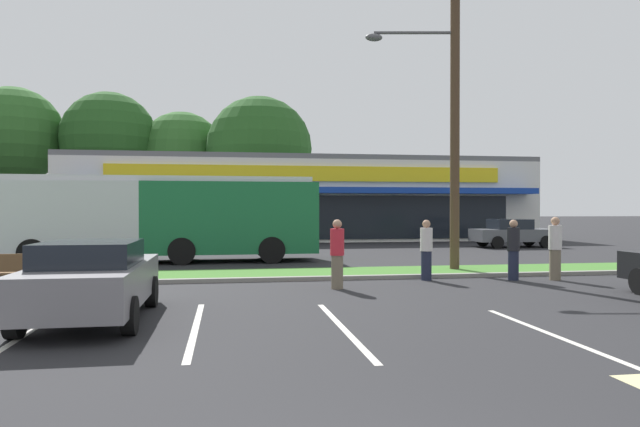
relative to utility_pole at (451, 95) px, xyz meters
The scene contains 21 objects.
grass_median 8.16m from the utility_pole, behind, with size 56.00×2.20×0.12m, color #427A2D.
curb_lip 8.26m from the utility_pole, 167.53° to the right, with size 56.00×0.24×0.12m, color gray.
parking_stripe_0 14.44m from the utility_pole, 141.32° to the right, with size 0.12×4.80×0.01m, color silver.
parking_stripe_1 12.02m from the utility_pole, 136.09° to the right, with size 0.12×4.80×0.01m, color silver.
parking_stripe_2 10.92m from the utility_pole, 123.27° to the right, with size 0.12×4.80×0.01m, color silver.
parking_stripe_3 10.82m from the utility_pole, 101.43° to the right, with size 0.12×4.80×0.01m, color silver.
storefront_building 22.63m from the utility_pole, 95.56° to the left, with size 29.21×14.15×5.29m.
tree_left 39.15m from the utility_pole, 127.24° to the left, with size 7.59×7.59×11.59m.
tree_mid_left 35.12m from the utility_pole, 117.97° to the left, with size 7.63×7.63×11.38m.
tree_mid 33.47m from the utility_pole, 108.81° to the left, with size 7.16×7.16×10.06m.
tree_mid_right 28.74m from the utility_pole, 99.05° to the left, with size 8.38×8.38×10.89m.
utility_pole is the anchor object (origin of this frame).
city_bus 11.55m from the utility_pole, 152.44° to the left, with size 12.00×2.84×3.25m.
bus_stop_bench 13.29m from the utility_pole, 169.31° to the right, with size 1.60×0.45×0.95m.
car_2 16.87m from the utility_pole, 139.62° to the left, with size 4.51×1.87×1.44m.
car_3 12.52m from the utility_pole, 145.99° to the right, with size 1.97×4.41×1.48m.
car_5 14.00m from the utility_pole, 53.86° to the left, with size 4.28×1.89×1.47m.
pedestrian_near_bench 7.13m from the utility_pole, 144.52° to the right, with size 0.36×0.36×1.78m.
pedestrian_by_pole 5.76m from the utility_pole, 46.30° to the right, with size 0.37×0.37×1.82m.
pedestrian_mid 5.37m from the utility_pole, 64.05° to the right, with size 0.35×0.35×1.74m.
pedestrian_far 5.33m from the utility_pole, 129.21° to the right, with size 0.35×0.35×1.73m.
Camera 1 is at (-1.19, -3.44, 2.09)m, focal length 32.28 mm.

